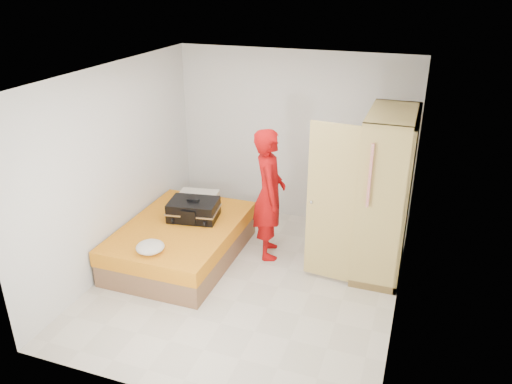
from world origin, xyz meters
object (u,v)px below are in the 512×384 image
(wardrobe, at_px, (381,199))
(round_cushion, at_px, (150,247))
(suitcase, at_px, (194,210))
(bed, at_px, (182,241))
(person, at_px, (269,194))

(wardrobe, height_order, round_cushion, wardrobe)
(suitcase, bearing_deg, wardrobe, -0.24)
(bed, relative_size, suitcase, 2.76)
(bed, relative_size, round_cushion, 5.87)
(person, bearing_deg, round_cushion, 118.11)
(bed, bearing_deg, person, 24.94)
(bed, xyz_separation_m, wardrobe, (2.50, 0.61, 0.75))
(person, height_order, suitcase, person)
(bed, height_order, suitcase, suitcase)
(wardrobe, distance_m, round_cushion, 2.90)
(round_cushion, bearing_deg, wardrobe, 28.45)
(wardrobe, bearing_deg, suitcase, -171.14)
(round_cushion, bearing_deg, person, 48.88)
(bed, bearing_deg, wardrobe, 13.78)
(wardrobe, xyz_separation_m, round_cushion, (-2.52, -1.36, -0.43))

